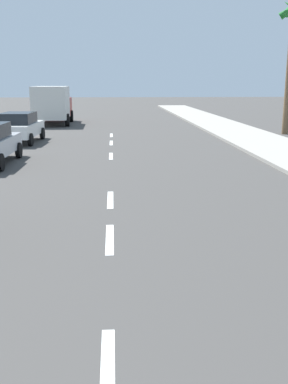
% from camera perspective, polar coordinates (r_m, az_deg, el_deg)
% --- Properties ---
extents(ground_plane, '(160.00, 160.00, 0.00)m').
position_cam_1_polar(ground_plane, '(17.83, -4.25, 3.85)').
color(ground_plane, '#423F3D').
extents(sidewalk_strip, '(3.60, 80.00, 0.14)m').
position_cam_1_polar(sidewalk_strip, '(21.25, 17.52, 5.05)').
color(sidewalk_strip, '#9E998E').
rests_on(sidewalk_strip, ground).
extents(lane_stripe_2, '(0.16, 1.80, 0.01)m').
position_cam_1_polar(lane_stripe_2, '(5.23, -4.67, -22.23)').
color(lane_stripe_2, white).
rests_on(lane_stripe_2, ground).
extents(lane_stripe_3, '(0.16, 1.80, 0.01)m').
position_cam_1_polar(lane_stripe_3, '(9.10, -4.40, -5.97)').
color(lane_stripe_3, white).
rests_on(lane_stripe_3, ground).
extents(lane_stripe_4, '(0.16, 1.80, 0.01)m').
position_cam_1_polar(lane_stripe_4, '(12.07, -4.33, -0.97)').
color(lane_stripe_4, white).
rests_on(lane_stripe_4, ground).
extents(lane_stripe_5, '(0.16, 1.80, 0.01)m').
position_cam_1_polar(lane_stripe_5, '(19.26, -4.24, 4.61)').
color(lane_stripe_5, white).
rests_on(lane_stripe_5, ground).
extents(lane_stripe_6, '(0.16, 1.80, 0.01)m').
position_cam_1_polar(lane_stripe_6, '(23.52, -4.21, 6.29)').
color(lane_stripe_6, white).
rests_on(lane_stripe_6, ground).
extents(lane_stripe_7, '(0.16, 1.80, 0.01)m').
position_cam_1_polar(lane_stripe_7, '(26.99, -4.20, 7.26)').
color(lane_stripe_7, white).
rests_on(lane_stripe_7, ground).
extents(parked_car_white, '(2.12, 4.25, 1.57)m').
position_cam_1_polar(parked_car_white, '(24.39, -15.67, 8.06)').
color(parked_car_white, white).
rests_on(parked_car_white, ground).
extents(delivery_truck, '(2.76, 6.28, 2.80)m').
position_cam_1_polar(delivery_truck, '(34.77, -11.62, 10.96)').
color(delivery_truck, maroon).
rests_on(delivery_truck, ground).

